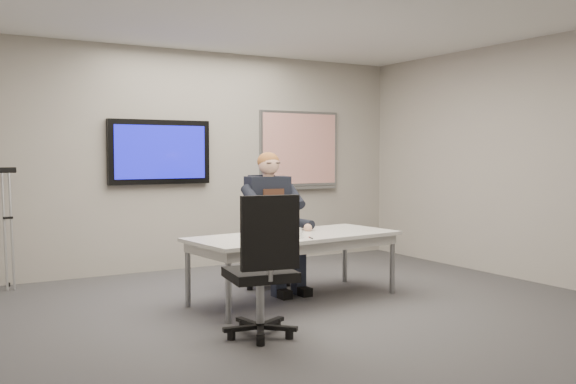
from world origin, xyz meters
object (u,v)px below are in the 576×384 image
office_chair_near (262,294)px  seated_person (276,235)px  laptop (282,226)px  conference_table (295,242)px  office_chair_far (266,254)px

office_chair_near → seated_person: (0.98, 1.52, 0.24)m
laptop → office_chair_near: bearing=-115.6°
conference_table → office_chair_near: 1.41m
office_chair_near → laptop: (0.92, 1.29, 0.36)m
office_chair_far → laptop: bearing=-75.9°
office_chair_near → laptop: bearing=-116.4°
office_chair_far → laptop: (-0.07, -0.50, 0.36)m
seated_person → office_chair_near: bearing=-116.0°
office_chair_far → seated_person: 0.37m
seated_person → laptop: seated_person is taller
conference_table → office_chair_near: (-0.92, -1.04, -0.23)m
conference_table → office_chair_far: bearing=78.2°
office_chair_near → laptop: 1.63m
conference_table → laptop: 0.29m
office_chair_near → seated_person: size_ratio=0.78×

